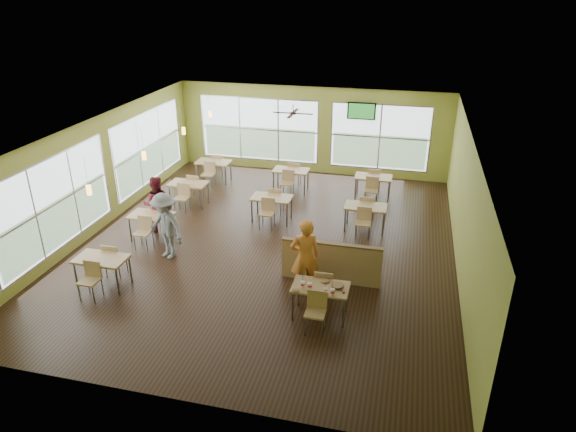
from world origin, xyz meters
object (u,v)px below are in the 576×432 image
object	(u,v)px
man_plaid	(305,257)
main_table	(320,291)
food_basket	(337,286)
half_wall_divider	(331,262)

from	to	relation	value
man_plaid	main_table	bearing A→B (deg)	98.59
main_table	man_plaid	distance (m)	1.03
man_plaid	food_basket	distance (m)	1.18
main_table	half_wall_divider	xyz separation A→B (m)	(0.00, 1.45, -0.11)
food_basket	half_wall_divider	bearing A→B (deg)	104.11
main_table	food_basket	xyz separation A→B (m)	(0.35, 0.05, 0.15)
food_basket	main_table	bearing A→B (deg)	-172.12
half_wall_divider	food_basket	distance (m)	1.47
man_plaid	food_basket	size ratio (longest dim) A/B	6.83
main_table	man_plaid	bearing A→B (deg)	121.71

